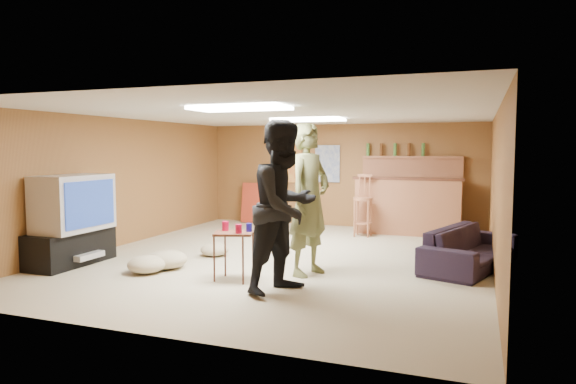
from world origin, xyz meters
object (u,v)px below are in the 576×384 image
(tv_body, at_px, (73,203))
(bar_counter, at_px, (408,206))
(tray_table, at_px, (234,256))
(person_olive, at_px, (309,199))
(person_black, at_px, (285,207))
(sofa, at_px, (470,248))

(tv_body, bearing_deg, bar_counter, 47.00)
(bar_counter, height_order, tray_table, bar_counter)
(bar_counter, bearing_deg, tv_body, -133.00)
(person_olive, height_order, tray_table, person_olive)
(person_olive, height_order, person_black, person_olive)
(bar_counter, distance_m, person_olive, 3.91)
(tv_body, xyz_separation_m, person_olive, (3.34, 0.65, 0.11))
(sofa, distance_m, tray_table, 3.31)
(bar_counter, bearing_deg, sofa, -65.95)
(bar_counter, height_order, person_black, person_black)
(person_black, xyz_separation_m, sofa, (2.02, 2.00, -0.72))
(sofa, bearing_deg, person_olive, 137.31)
(person_olive, bearing_deg, bar_counter, 6.02)
(tv_body, bearing_deg, person_black, -4.14)
(tv_body, xyz_separation_m, sofa, (5.35, 1.76, -0.62))
(tv_body, distance_m, person_black, 3.34)
(tray_table, bearing_deg, person_olive, 38.49)
(sofa, bearing_deg, bar_counter, 42.44)
(tv_body, xyz_separation_m, bar_counter, (4.15, 4.45, -0.35))
(person_black, relative_size, sofa, 1.03)
(person_olive, distance_m, tray_table, 1.23)
(tv_body, distance_m, bar_counter, 6.09)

